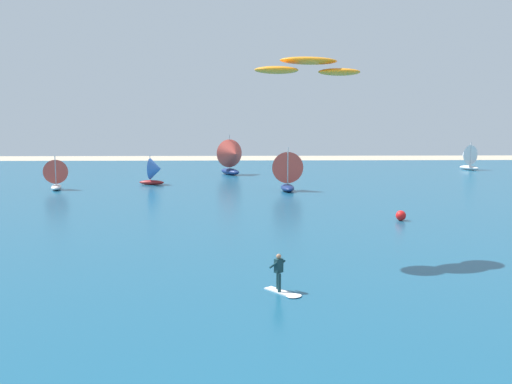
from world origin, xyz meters
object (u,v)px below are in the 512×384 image
object	(u,v)px
sailboat_mid_left	(467,157)
sailboat_heeled_over	(155,171)
sailboat_outermost	(232,157)
marker_buoy	(401,216)
sailboat_anchored_offshore	(287,171)
sailboat_mid_right	(56,174)
kite	(309,67)
kitesurfer	(282,279)

from	to	relation	value
sailboat_mid_left	sailboat_heeled_over	distance (m)	47.76
sailboat_outermost	marker_buoy	size ratio (longest dim) A/B	7.16
sailboat_mid_left	sailboat_anchored_offshore	xyz separation A→B (m)	(-29.07, -24.71, 0.21)
sailboat_mid_left	sailboat_anchored_offshore	bearing A→B (deg)	-139.63
sailboat_anchored_offshore	marker_buoy	world-z (taller)	sailboat_anchored_offshore
sailboat_outermost	sailboat_mid_right	distance (m)	24.31
kite	sailboat_heeled_over	xyz separation A→B (m)	(-13.42, 35.12, -8.54)
kitesurfer	sailboat_mid_right	bearing A→B (deg)	119.98
sailboat_mid_left	marker_buoy	world-z (taller)	sailboat_mid_left
kite	sailboat_heeled_over	size ratio (longest dim) A/B	1.79
sailboat_mid_right	marker_buoy	xyz separation A→B (m)	(31.62, -19.95, -1.28)
kite	sailboat_heeled_over	world-z (taller)	kite
kitesurfer	sailboat_mid_left	size ratio (longest dim) A/B	0.45
sailboat_outermost	sailboat_mid_left	xyz separation A→B (m)	(35.10, 7.50, -0.57)
sailboat_outermost	marker_buoy	world-z (taller)	sailboat_outermost
kitesurfer	sailboat_mid_left	world-z (taller)	sailboat_mid_left
sailboat_mid_left	sailboat_heeled_over	world-z (taller)	sailboat_mid_left
sailboat_anchored_offshore	marker_buoy	size ratio (longest dim) A/B	6.13
sailboat_outermost	sailboat_anchored_offshore	bearing A→B (deg)	-70.70
kite	sailboat_anchored_offshore	distance (m)	30.58
kite	sailboat_anchored_offshore	xyz separation A→B (m)	(1.30, 29.49, -8.00)
kite	sailboat_outermost	size ratio (longest dim) A/B	1.14
sailboat_anchored_offshore	marker_buoy	xyz separation A→B (m)	(6.98, -18.36, -1.74)
kitesurfer	kite	xyz separation A→B (m)	(1.79, 6.26, 9.51)
kite	sailboat_mid_left	xyz separation A→B (m)	(30.37, 54.20, -8.21)
sailboat_outermost	sailboat_mid_right	size ratio (longest dim) A/B	1.49
sailboat_mid_left	sailboat_mid_right	bearing A→B (deg)	-156.71
sailboat_outermost	marker_buoy	xyz separation A→B (m)	(13.01, -35.57, -2.09)
kite	marker_buoy	bearing A→B (deg)	53.35
kite	sailboat_outermost	xyz separation A→B (m)	(-4.73, 46.70, -7.65)
sailboat_heeled_over	sailboat_mid_right	xyz separation A→B (m)	(-9.92, -4.04, 0.08)
sailboat_heeled_over	marker_buoy	xyz separation A→B (m)	(21.69, -23.99, -1.20)
kitesurfer	sailboat_heeled_over	distance (m)	43.00
sailboat_mid_right	marker_buoy	bearing A→B (deg)	-32.25
kitesurfer	sailboat_outermost	world-z (taller)	sailboat_outermost
sailboat_outermost	kitesurfer	bearing A→B (deg)	-86.83
sailboat_anchored_offshore	sailboat_heeled_over	world-z (taller)	sailboat_anchored_offshore
kitesurfer	sailboat_mid_left	bearing A→B (deg)	61.99
sailboat_outermost	sailboat_anchored_offshore	world-z (taller)	sailboat_outermost
kitesurfer	sailboat_anchored_offshore	world-z (taller)	sailboat_anchored_offshore
kite	kitesurfer	bearing A→B (deg)	-105.95
sailboat_mid_left	marker_buoy	distance (m)	48.43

